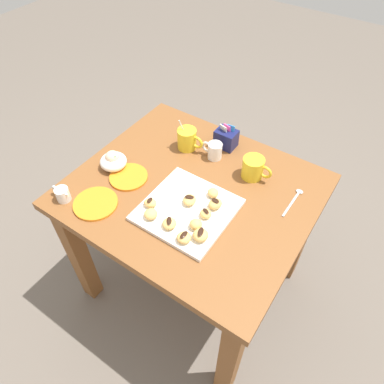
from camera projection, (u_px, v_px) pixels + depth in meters
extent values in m
plane|color=#665B51|center=(192.00, 280.00, 1.92)|extent=(8.00, 8.00, 0.00)
cube|color=brown|center=(192.00, 192.00, 1.40)|extent=(0.92, 0.80, 0.04)
cube|color=brown|center=(79.00, 255.00, 1.63)|extent=(0.07, 0.07, 0.70)
cube|color=brown|center=(230.00, 357.00, 1.32)|extent=(0.07, 0.07, 0.70)
cube|color=brown|center=(168.00, 169.00, 2.01)|extent=(0.07, 0.07, 0.70)
cube|color=brown|center=(301.00, 234.00, 1.71)|extent=(0.07, 0.07, 0.70)
cube|color=white|center=(187.00, 210.00, 1.30)|extent=(0.32, 0.32, 0.02)
cylinder|color=yellow|center=(187.00, 139.00, 1.52)|extent=(0.08, 0.08, 0.09)
torus|color=yellow|center=(197.00, 142.00, 1.49)|extent=(0.06, 0.01, 0.06)
cylinder|color=#331E11|center=(187.00, 131.00, 1.49)|extent=(0.07, 0.07, 0.01)
cylinder|color=silver|center=(184.00, 131.00, 1.50)|extent=(0.03, 0.04, 0.12)
cylinder|color=yellow|center=(253.00, 168.00, 1.40)|extent=(0.09, 0.09, 0.09)
torus|color=yellow|center=(265.00, 172.00, 1.37)|extent=(0.06, 0.01, 0.06)
cylinder|color=#331E11|center=(254.00, 161.00, 1.37)|extent=(0.07, 0.07, 0.01)
cylinder|color=white|center=(215.00, 151.00, 1.48)|extent=(0.06, 0.06, 0.07)
cone|color=white|center=(221.00, 149.00, 1.45)|extent=(0.02, 0.02, 0.02)
torus|color=white|center=(207.00, 147.00, 1.49)|extent=(0.05, 0.01, 0.05)
cylinder|color=white|center=(215.00, 145.00, 1.46)|extent=(0.05, 0.05, 0.01)
cube|color=#191E51|center=(226.00, 139.00, 1.53)|extent=(0.09, 0.07, 0.08)
cube|color=#2D84D1|center=(231.00, 128.00, 1.49)|extent=(0.04, 0.01, 0.03)
cube|color=#EA4C93|center=(227.00, 128.00, 1.50)|extent=(0.04, 0.02, 0.03)
cube|color=white|center=(223.00, 128.00, 1.49)|extent=(0.04, 0.02, 0.03)
ellipsoid|color=white|center=(113.00, 162.00, 1.44)|extent=(0.11, 0.11, 0.06)
sphere|color=beige|center=(113.00, 158.00, 1.43)|extent=(0.06, 0.06, 0.06)
ellipsoid|color=green|center=(114.00, 156.00, 1.41)|extent=(0.03, 0.03, 0.01)
cylinder|color=white|center=(63.00, 194.00, 1.33)|extent=(0.05, 0.05, 0.05)
cone|color=white|center=(66.00, 194.00, 1.30)|extent=(0.02, 0.02, 0.02)
torus|color=white|center=(56.00, 190.00, 1.34)|extent=(0.04, 0.01, 0.04)
cylinder|color=black|center=(61.00, 191.00, 1.31)|extent=(0.04, 0.04, 0.01)
cylinder|color=orange|center=(96.00, 203.00, 1.32)|extent=(0.17, 0.17, 0.01)
cylinder|color=orange|center=(129.00, 177.00, 1.42)|extent=(0.15, 0.15, 0.01)
cube|color=silver|center=(291.00, 204.00, 1.33)|extent=(0.01, 0.15, 0.00)
ellipsoid|color=silver|center=(300.00, 191.00, 1.37)|extent=(0.03, 0.02, 0.01)
ellipsoid|color=#E5B260|center=(190.00, 200.00, 1.30)|extent=(0.06, 0.06, 0.03)
ellipsoid|color=black|center=(189.00, 197.00, 1.29)|extent=(0.04, 0.03, 0.00)
ellipsoid|color=#E5B260|center=(215.00, 204.00, 1.28)|extent=(0.06, 0.07, 0.04)
ellipsoid|color=black|center=(215.00, 201.00, 1.27)|extent=(0.03, 0.02, 0.00)
ellipsoid|color=#E5B260|center=(169.00, 224.00, 1.23)|extent=(0.06, 0.07, 0.03)
ellipsoid|color=black|center=(169.00, 221.00, 1.22)|extent=(0.04, 0.04, 0.00)
ellipsoid|color=#E5B260|center=(184.00, 238.00, 1.19)|extent=(0.07, 0.07, 0.03)
ellipsoid|color=black|center=(184.00, 235.00, 1.18)|extent=(0.02, 0.04, 0.00)
ellipsoid|color=#E5B260|center=(151.00, 214.00, 1.25)|extent=(0.06, 0.06, 0.03)
ellipsoid|color=#E5B260|center=(196.00, 224.00, 1.22)|extent=(0.06, 0.06, 0.04)
ellipsoid|color=#E5B260|center=(206.00, 214.00, 1.26)|extent=(0.05, 0.05, 0.03)
ellipsoid|color=black|center=(206.00, 211.00, 1.25)|extent=(0.03, 0.03, 0.00)
ellipsoid|color=#E5B260|center=(212.00, 194.00, 1.32)|extent=(0.06, 0.06, 0.03)
ellipsoid|color=#E5B260|center=(201.00, 235.00, 1.19)|extent=(0.06, 0.07, 0.03)
ellipsoid|color=black|center=(201.00, 232.00, 1.18)|extent=(0.03, 0.04, 0.00)
ellipsoid|color=#E5B260|center=(150.00, 203.00, 1.29)|extent=(0.06, 0.06, 0.03)
ellipsoid|color=black|center=(150.00, 200.00, 1.28)|extent=(0.02, 0.03, 0.00)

